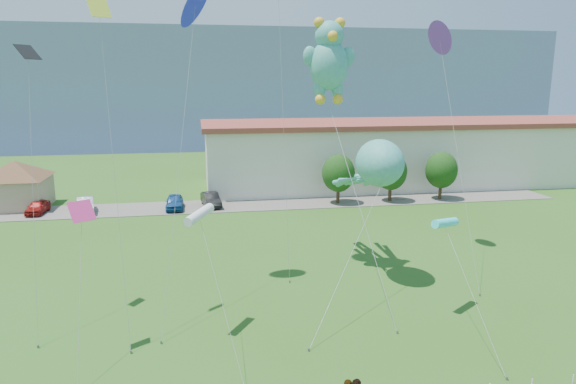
{
  "coord_description": "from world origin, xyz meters",
  "views": [
    {
      "loc": [
        -4.86,
        -19.15,
        13.04
      ],
      "look_at": [
        -0.11,
        8.0,
        7.15
      ],
      "focal_mm": 32.0,
      "sensor_mm": 36.0,
      "label": 1
    }
  ],
  "objects_px": {
    "parked_car_red": "(38,207)",
    "parked_car_black": "(211,199)",
    "octopus_kite": "(374,170)",
    "parked_car_blue": "(175,202)",
    "teddy_bear_kite": "(329,59)",
    "warehouse": "(435,151)",
    "parked_car_silver": "(85,205)",
    "pavilion": "(15,180)"
  },
  "relations": [
    {
      "from": "parked_car_red",
      "to": "parked_car_black",
      "type": "bearing_deg",
      "value": 3.55
    },
    {
      "from": "parked_car_red",
      "to": "octopus_kite",
      "type": "xyz_separation_m",
      "value": [
        27.75,
        -21.75,
        6.6
      ]
    },
    {
      "from": "parked_car_blue",
      "to": "teddy_bear_kite",
      "type": "distance_m",
      "value": 26.45
    },
    {
      "from": "warehouse",
      "to": "parked_car_black",
      "type": "xyz_separation_m",
      "value": [
        -29.78,
        -9.05,
        -3.33
      ]
    },
    {
      "from": "warehouse",
      "to": "parked_car_silver",
      "type": "bearing_deg",
      "value": -167.46
    },
    {
      "from": "octopus_kite",
      "to": "teddy_bear_kite",
      "type": "bearing_deg",
      "value": 146.72
    },
    {
      "from": "pavilion",
      "to": "teddy_bear_kite",
      "type": "bearing_deg",
      "value": -39.65
    },
    {
      "from": "pavilion",
      "to": "parked_car_red",
      "type": "relative_size",
      "value": 2.33
    },
    {
      "from": "warehouse",
      "to": "parked_car_blue",
      "type": "height_order",
      "value": "warehouse"
    },
    {
      "from": "pavilion",
      "to": "octopus_kite",
      "type": "distance_m",
      "value": 39.68
    },
    {
      "from": "parked_car_silver",
      "to": "parked_car_black",
      "type": "height_order",
      "value": "parked_car_silver"
    },
    {
      "from": "parked_car_silver",
      "to": "octopus_kite",
      "type": "bearing_deg",
      "value": -55.41
    },
    {
      "from": "pavilion",
      "to": "parked_car_blue",
      "type": "relative_size",
      "value": 2.08
    },
    {
      "from": "pavilion",
      "to": "parked_car_black",
      "type": "bearing_deg",
      "value": -8.57
    },
    {
      "from": "parked_car_silver",
      "to": "teddy_bear_kite",
      "type": "distance_m",
      "value": 31.46
    },
    {
      "from": "parked_car_blue",
      "to": "parked_car_black",
      "type": "distance_m",
      "value": 3.83
    },
    {
      "from": "parked_car_blue",
      "to": "teddy_bear_kite",
      "type": "height_order",
      "value": "teddy_bear_kite"
    },
    {
      "from": "parked_car_silver",
      "to": "pavilion",
      "type": "bearing_deg",
      "value": 142.79
    },
    {
      "from": "teddy_bear_kite",
      "to": "parked_car_black",
      "type": "bearing_deg",
      "value": 110.88
    },
    {
      "from": "warehouse",
      "to": "parked_car_red",
      "type": "xyz_separation_m",
      "value": [
        -47.15,
        -9.14,
        -3.39
      ]
    },
    {
      "from": "warehouse",
      "to": "parked_car_black",
      "type": "relative_size",
      "value": 13.66
    },
    {
      "from": "parked_car_black",
      "to": "parked_car_blue",
      "type": "bearing_deg",
      "value": 179.08
    },
    {
      "from": "parked_car_silver",
      "to": "octopus_kite",
      "type": "height_order",
      "value": "octopus_kite"
    },
    {
      "from": "pavilion",
      "to": "octopus_kite",
      "type": "bearing_deg",
      "value": -39.12
    },
    {
      "from": "parked_car_silver",
      "to": "teddy_bear_kite",
      "type": "xyz_separation_m",
      "value": [
        20.35,
        -19.64,
        13.77
      ]
    },
    {
      "from": "pavilion",
      "to": "teddy_bear_kite",
      "type": "relative_size",
      "value": 0.53
    },
    {
      "from": "warehouse",
      "to": "parked_car_black",
      "type": "height_order",
      "value": "warehouse"
    },
    {
      "from": "parked_car_black",
      "to": "pavilion",
      "type": "bearing_deg",
      "value": 162.22
    },
    {
      "from": "parked_car_black",
      "to": "octopus_kite",
      "type": "height_order",
      "value": "octopus_kite"
    },
    {
      "from": "parked_car_black",
      "to": "teddy_bear_kite",
      "type": "xyz_separation_m",
      "value": [
        7.64,
        -20.04,
        13.78
      ]
    },
    {
      "from": "parked_car_red",
      "to": "parked_car_blue",
      "type": "relative_size",
      "value": 0.89
    },
    {
      "from": "parked_car_red",
      "to": "octopus_kite",
      "type": "distance_m",
      "value": 35.87
    },
    {
      "from": "octopus_kite",
      "to": "teddy_bear_kite",
      "type": "distance_m",
      "value": 7.95
    },
    {
      "from": "parked_car_black",
      "to": "teddy_bear_kite",
      "type": "height_order",
      "value": "teddy_bear_kite"
    },
    {
      "from": "pavilion",
      "to": "warehouse",
      "type": "xyz_separation_m",
      "value": [
        50.0,
        6.0,
        1.1
      ]
    },
    {
      "from": "parked_car_black",
      "to": "teddy_bear_kite",
      "type": "bearing_deg",
      "value": -78.33
    },
    {
      "from": "warehouse",
      "to": "parked_car_red",
      "type": "relative_size",
      "value": 15.45
    },
    {
      "from": "parked_car_red",
      "to": "parked_car_black",
      "type": "xyz_separation_m",
      "value": [
        17.37,
        0.09,
        0.06
      ]
    },
    {
      "from": "parked_car_blue",
      "to": "octopus_kite",
      "type": "bearing_deg",
      "value": -56.66
    },
    {
      "from": "octopus_kite",
      "to": "teddy_bear_kite",
      "type": "height_order",
      "value": "teddy_bear_kite"
    },
    {
      "from": "warehouse",
      "to": "parked_car_silver",
      "type": "relative_size",
      "value": 13.62
    },
    {
      "from": "parked_car_silver",
      "to": "parked_car_black",
      "type": "xyz_separation_m",
      "value": [
        12.71,
        0.4,
        -0.0
      ]
    }
  ]
}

